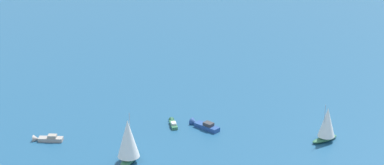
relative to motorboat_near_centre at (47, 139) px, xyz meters
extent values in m
cube|color=#9E9993|center=(0.48, 1.03, -0.11)|extent=(4.67, 6.82, 1.05)
cone|color=#9E9993|center=(-1.22, -2.61, -0.11)|extent=(2.61, 2.41, 2.10)
cube|color=gray|center=(0.69, 1.47, 0.81)|extent=(2.49, 2.79, 0.79)
cube|color=#33704C|center=(4.19, 35.15, -0.22)|extent=(5.37, 2.59, 0.82)
cone|color=#33704C|center=(1.09, 35.75, -0.22)|extent=(1.61, 1.87, 1.65)
cube|color=silver|center=(4.56, 35.08, 0.50)|extent=(2.02, 1.64, 0.62)
cube|color=#23478C|center=(9.30, 43.31, -0.03)|extent=(7.90, 5.66, 1.22)
cone|color=#23478C|center=(5.15, 41.18, -0.03)|extent=(2.85, 3.06, 2.44)
cube|color=#38383D|center=(9.81, 43.57, 1.04)|extent=(3.27, 2.96, 0.92)
ellipsoid|color=#33704C|center=(19.59, 17.54, 0.08)|extent=(9.67, 8.70, 1.43)
cylinder|color=#B2B2B7|center=(19.00, 18.03, 6.65)|extent=(0.14, 0.14, 11.73)
cone|color=white|center=(19.98, 17.22, 6.07)|extent=(7.90, 7.90, 9.97)
ellipsoid|color=#33704C|center=(28.23, 69.93, -0.05)|extent=(3.66, 8.64, 1.17)
cylinder|color=#B2B2B7|center=(28.33, 69.31, 5.35)|extent=(0.14, 0.14, 9.63)
cone|color=white|center=(28.16, 70.35, 4.87)|extent=(5.28, 5.28, 8.18)
camera|label=1|loc=(160.37, -22.05, 77.27)|focal=60.22mm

